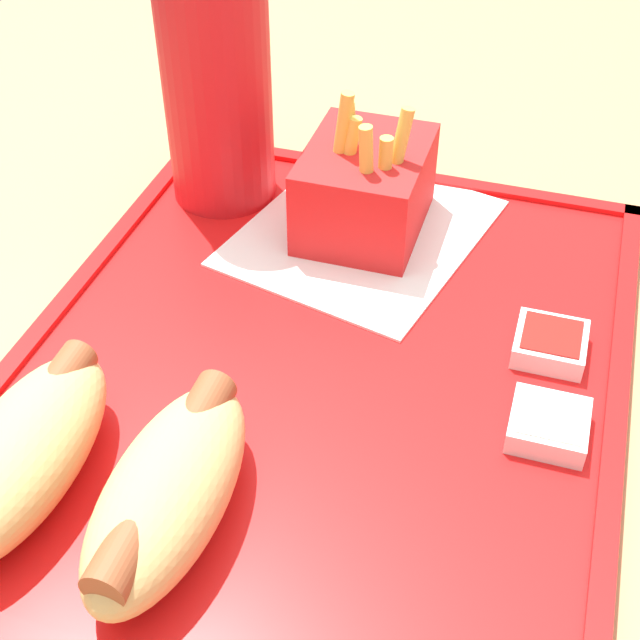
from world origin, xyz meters
TOP-DOWN VIEW (x-y plane):
  - dining_table at (0.00, 0.00)m, footprint 1.35×0.94m
  - food_tray at (-0.04, -0.03)m, footprint 0.43×0.36m
  - paper_napkin at (0.09, -0.02)m, footprint 0.21×0.19m
  - soda_cup at (0.12, 0.09)m, footprint 0.08×0.08m
  - hot_dog_far at (-0.17, 0.08)m, footprint 0.14×0.06m
  - hot_dog_near at (-0.17, 0.00)m, footprint 0.14×0.06m
  - fries_carton at (0.10, -0.02)m, footprint 0.10×0.08m
  - sauce_cup_mayo at (-0.06, -0.17)m, footprint 0.04×0.04m
  - sauce_cup_ketchup at (0.01, -0.16)m, footprint 0.04×0.04m

SIDE VIEW (x-z plane):
  - dining_table at x=0.00m, z-range 0.00..0.71m
  - food_tray at x=-0.04m, z-range 0.71..0.72m
  - paper_napkin at x=0.09m, z-range 0.72..0.72m
  - sauce_cup_mayo at x=-0.06m, z-range 0.72..0.74m
  - sauce_cup_ketchup at x=0.01m, z-range 0.72..0.74m
  - hot_dog_far at x=-0.17m, z-range 0.72..0.77m
  - hot_dog_near at x=-0.17m, z-range 0.72..0.77m
  - fries_carton at x=0.10m, z-range 0.70..0.81m
  - soda_cup at x=0.12m, z-range 0.70..0.91m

